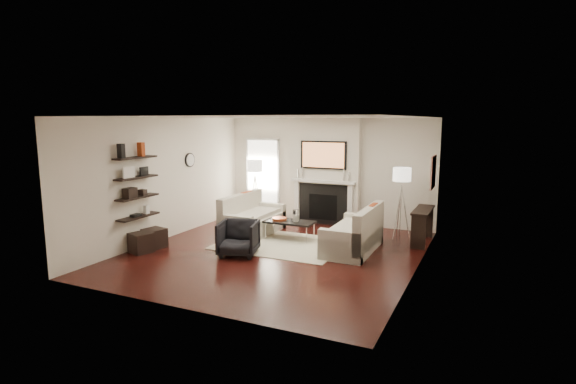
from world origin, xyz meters
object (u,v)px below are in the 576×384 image
at_px(coffee_table, 290,222).
at_px(lamp_right_shade, 402,174).
at_px(loveseat_right_base, 353,240).
at_px(ottoman_near, 155,238).
at_px(lamp_left_shade, 255,166).
at_px(armchair, 238,236).
at_px(loveseat_left_base, 253,225).

bearing_deg(coffee_table, lamp_right_shade, 27.77).
xyz_separation_m(loveseat_right_base, ottoman_near, (-3.84, -1.52, -0.01)).
distance_m(loveseat_right_base, lamp_right_shade, 2.00).
relative_size(lamp_left_shade, lamp_right_shade, 1.00).
relative_size(coffee_table, ottoman_near, 2.75).
bearing_deg(lamp_left_shade, ottoman_near, -100.81).
bearing_deg(ottoman_near, loveseat_right_base, 21.56).
xyz_separation_m(coffee_table, ottoman_near, (-2.31, -1.77, -0.20)).
xyz_separation_m(loveseat_right_base, coffee_table, (-1.53, 0.25, 0.19)).
xyz_separation_m(coffee_table, armchair, (-0.43, -1.50, -0.02)).
relative_size(loveseat_right_base, armchair, 2.39).
height_order(coffee_table, lamp_right_shade, lamp_right_shade).
bearing_deg(armchair, coffee_table, 57.70).
relative_size(loveseat_right_base, lamp_left_shade, 4.50).
distance_m(coffee_table, lamp_left_shade, 2.48).
bearing_deg(loveseat_right_base, lamp_left_shade, 151.72).
bearing_deg(ottoman_near, armchair, 8.29).
xyz_separation_m(lamp_right_shade, ottoman_near, (-4.52, -2.94, -1.25)).
bearing_deg(ottoman_near, lamp_left_shade, 79.19).
height_order(loveseat_right_base, ottoman_near, loveseat_right_base).
relative_size(armchair, lamp_right_shade, 1.88).
relative_size(loveseat_right_base, ottoman_near, 4.50).
relative_size(loveseat_right_base, lamp_right_shade, 4.50).
bearing_deg(armchair, lamp_left_shade, 96.61).
xyz_separation_m(lamp_left_shade, ottoman_near, (-0.62, -3.25, -1.25)).
relative_size(coffee_table, lamp_right_shade, 2.75).
xyz_separation_m(loveseat_left_base, loveseat_right_base, (2.51, -0.35, 0.00)).
distance_m(armchair, ottoman_near, 1.91).
height_order(loveseat_left_base, armchair, armchair).
height_order(loveseat_left_base, lamp_left_shade, lamp_left_shade).
distance_m(loveseat_left_base, lamp_right_shade, 3.59).
xyz_separation_m(lamp_left_shade, lamp_right_shade, (3.90, -0.31, 0.00)).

